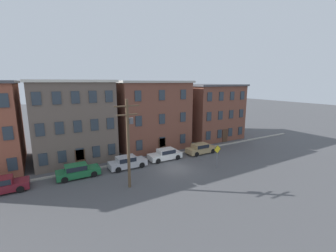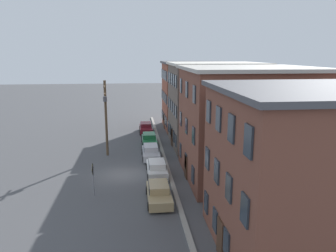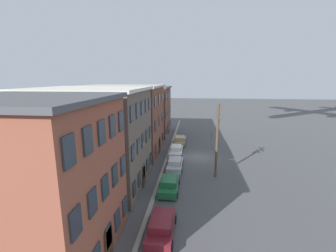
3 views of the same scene
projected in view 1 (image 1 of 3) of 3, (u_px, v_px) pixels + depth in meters
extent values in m
plane|color=#4C4C4F|center=(175.00, 168.00, 26.56)|extent=(200.00, 200.00, 0.00)
cube|color=#9E998E|center=(158.00, 157.00, 30.36)|extent=(56.00, 0.36, 0.16)
cube|color=#2D3842|center=(12.00, 164.00, 23.30)|extent=(0.90, 0.10, 1.40)
cube|color=#2D3842|center=(8.00, 133.00, 22.66)|extent=(0.90, 0.10, 1.40)
cube|color=#2D3842|center=(3.00, 100.00, 22.02)|extent=(0.90, 0.10, 1.40)
cube|color=#66564C|center=(71.00, 120.00, 30.44)|extent=(9.54, 10.56, 10.02)
cube|color=silver|center=(68.00, 81.00, 29.45)|extent=(10.04, 11.06, 0.30)
cube|color=#2D3842|center=(43.00, 160.00, 24.68)|extent=(0.90, 0.10, 1.40)
cube|color=#2D3842|center=(40.00, 130.00, 24.03)|extent=(0.90, 0.10, 1.40)
cube|color=#2D3842|center=(36.00, 99.00, 23.39)|extent=(0.90, 0.10, 1.40)
cube|color=#2D3842|center=(62.00, 157.00, 25.62)|extent=(0.90, 0.10, 1.40)
cube|color=#2D3842|center=(59.00, 128.00, 24.97)|extent=(0.90, 0.10, 1.40)
cube|color=#2D3842|center=(57.00, 98.00, 24.33)|extent=(0.90, 0.10, 1.40)
cube|color=#2D3842|center=(80.00, 154.00, 26.56)|extent=(0.90, 0.10, 1.40)
cube|color=#2D3842|center=(78.00, 126.00, 25.91)|extent=(0.90, 0.10, 1.40)
cube|color=#2D3842|center=(75.00, 97.00, 25.27)|extent=(0.90, 0.10, 1.40)
cube|color=#2D3842|center=(96.00, 152.00, 27.50)|extent=(0.90, 0.10, 1.40)
cube|color=#2D3842|center=(95.00, 125.00, 26.85)|extent=(0.90, 0.10, 1.40)
cube|color=#2D3842|center=(93.00, 97.00, 26.20)|extent=(0.90, 0.10, 1.40)
cube|color=#2D3842|center=(112.00, 149.00, 28.43)|extent=(0.90, 0.10, 1.40)
cube|color=#2D3842|center=(110.00, 123.00, 27.79)|extent=(0.90, 0.10, 1.40)
cube|color=#2D3842|center=(109.00, 96.00, 27.14)|extent=(0.90, 0.10, 1.40)
cube|color=#472D1E|center=(80.00, 159.00, 26.67)|extent=(1.10, 0.10, 2.20)
cube|color=brown|center=(145.00, 114.00, 36.14)|extent=(10.57, 11.07, 9.93)
cube|color=#B7B2A8|center=(145.00, 82.00, 35.15)|extent=(11.07, 11.57, 0.30)
cube|color=#2D3842|center=(139.00, 145.00, 30.29)|extent=(0.90, 0.10, 1.40)
cube|color=#2D3842|center=(139.00, 121.00, 29.65)|extent=(0.90, 0.10, 1.40)
cube|color=#2D3842|center=(138.00, 96.00, 29.01)|extent=(0.90, 0.10, 1.40)
cube|color=#2D3842|center=(162.00, 142.00, 32.03)|extent=(0.90, 0.10, 1.40)
cube|color=#2D3842|center=(162.00, 119.00, 31.39)|extent=(0.90, 0.10, 1.40)
cube|color=#2D3842|center=(162.00, 95.00, 30.75)|extent=(0.90, 0.10, 1.40)
cube|color=#2D3842|center=(183.00, 139.00, 33.76)|extent=(0.90, 0.10, 1.40)
cube|color=#2D3842|center=(183.00, 117.00, 33.12)|extent=(0.90, 0.10, 1.40)
cube|color=#2D3842|center=(183.00, 94.00, 32.48)|extent=(0.90, 0.10, 1.40)
cube|color=#472D1E|center=(162.00, 146.00, 32.13)|extent=(1.10, 0.10, 2.20)
cube|color=brown|center=(204.00, 111.00, 42.32)|extent=(9.71, 11.42, 9.34)
cube|color=#4C4C51|center=(205.00, 85.00, 41.39)|extent=(10.21, 11.92, 0.30)
cube|color=#2D3842|center=(208.00, 135.00, 36.23)|extent=(0.90, 0.10, 1.40)
cube|color=#2D3842|center=(209.00, 116.00, 35.63)|extent=(0.90, 0.10, 1.40)
cube|color=#2D3842|center=(210.00, 97.00, 35.03)|extent=(0.90, 0.10, 1.40)
cube|color=#2D3842|center=(220.00, 134.00, 37.42)|extent=(0.90, 0.10, 1.40)
cube|color=#2D3842|center=(220.00, 115.00, 36.82)|extent=(0.90, 0.10, 1.40)
cube|color=#2D3842|center=(221.00, 96.00, 36.22)|extent=(0.90, 0.10, 1.40)
cube|color=#2D3842|center=(230.00, 132.00, 38.62)|extent=(0.90, 0.10, 1.40)
cube|color=#2D3842|center=(231.00, 114.00, 38.02)|extent=(0.90, 0.10, 1.40)
cube|color=#2D3842|center=(232.00, 96.00, 37.42)|extent=(0.90, 0.10, 1.40)
cube|color=#2D3842|center=(240.00, 131.00, 39.81)|extent=(0.90, 0.10, 1.40)
cube|color=#2D3842|center=(241.00, 113.00, 39.21)|extent=(0.90, 0.10, 1.40)
cube|color=#2D3842|center=(242.00, 95.00, 38.61)|extent=(0.90, 0.10, 1.40)
cube|color=#472D1E|center=(225.00, 136.00, 38.11)|extent=(1.10, 0.10, 2.20)
cube|color=maroon|center=(2.00, 187.00, 20.67)|extent=(4.40, 1.80, 0.70)
cylinder|color=black|center=(21.00, 182.00, 22.15)|extent=(0.66, 0.22, 0.66)
cylinder|color=black|center=(20.00, 189.00, 20.70)|extent=(0.66, 0.22, 0.66)
cube|color=#1E6638|center=(78.00, 172.00, 24.07)|extent=(4.40, 1.80, 0.70)
cube|color=#1E6638|center=(76.00, 167.00, 23.85)|extent=(2.20, 1.51, 0.55)
cube|color=#1E232D|center=(76.00, 167.00, 23.85)|extent=(2.02, 1.58, 0.48)
cylinder|color=black|center=(91.00, 169.00, 25.55)|extent=(0.66, 0.22, 0.66)
cylinder|color=black|center=(94.00, 174.00, 24.10)|extent=(0.66, 0.22, 0.66)
cylinder|color=black|center=(63.00, 174.00, 24.12)|extent=(0.66, 0.22, 0.66)
cylinder|color=black|center=(65.00, 180.00, 22.68)|extent=(0.66, 0.22, 0.66)
cube|color=#B7B7BC|center=(128.00, 163.00, 26.69)|extent=(4.40, 1.80, 0.70)
cube|color=#B7B7BC|center=(126.00, 159.00, 26.47)|extent=(2.20, 1.51, 0.55)
cube|color=#1E232D|center=(126.00, 159.00, 26.47)|extent=(2.02, 1.58, 0.48)
cylinder|color=black|center=(136.00, 161.00, 28.16)|extent=(0.66, 0.22, 0.66)
cylinder|color=black|center=(142.00, 165.00, 26.72)|extent=(0.66, 0.22, 0.66)
cylinder|color=black|center=(114.00, 165.00, 26.74)|extent=(0.66, 0.22, 0.66)
cylinder|color=black|center=(118.00, 170.00, 25.29)|extent=(0.66, 0.22, 0.66)
cube|color=silver|center=(165.00, 156.00, 29.49)|extent=(4.40, 1.80, 0.70)
cube|color=silver|center=(166.00, 151.00, 29.47)|extent=(2.20, 1.51, 0.55)
cube|color=#1E232D|center=(166.00, 151.00, 29.47)|extent=(2.02, 1.58, 0.48)
cylinder|color=black|center=(158.00, 161.00, 28.10)|extent=(0.66, 0.22, 0.66)
cylinder|color=black|center=(152.00, 157.00, 29.54)|extent=(0.66, 0.22, 0.66)
cylinder|color=black|center=(178.00, 157.00, 29.52)|extent=(0.66, 0.22, 0.66)
cylinder|color=black|center=(171.00, 154.00, 30.97)|extent=(0.66, 0.22, 0.66)
cube|color=tan|center=(201.00, 150.00, 32.13)|extent=(4.40, 1.80, 0.70)
cube|color=tan|center=(200.00, 146.00, 31.92)|extent=(2.20, 1.51, 0.55)
cube|color=#1E232D|center=(200.00, 146.00, 31.92)|extent=(2.02, 1.58, 0.48)
cylinder|color=black|center=(205.00, 148.00, 33.61)|extent=(0.66, 0.22, 0.66)
cylinder|color=black|center=(213.00, 151.00, 32.17)|extent=(0.66, 0.22, 0.66)
cylinder|color=black|center=(189.00, 151.00, 32.18)|extent=(0.66, 0.22, 0.66)
cylinder|color=black|center=(197.00, 154.00, 30.74)|extent=(0.66, 0.22, 0.66)
cylinder|color=slate|center=(217.00, 157.00, 26.73)|extent=(0.08, 0.08, 2.58)
cube|color=yellow|center=(217.00, 149.00, 26.52)|extent=(0.98, 0.03, 0.98)
cube|color=black|center=(217.00, 149.00, 26.53)|extent=(1.05, 0.02, 1.05)
cylinder|color=brown|center=(128.00, 145.00, 21.05)|extent=(0.28, 0.28, 8.52)
cube|color=brown|center=(127.00, 106.00, 20.35)|extent=(2.40, 0.12, 0.12)
cube|color=brown|center=(127.00, 115.00, 20.50)|extent=(2.00, 0.12, 0.12)
cylinder|color=#515156|center=(131.00, 121.00, 20.79)|extent=(0.44, 0.44, 0.55)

